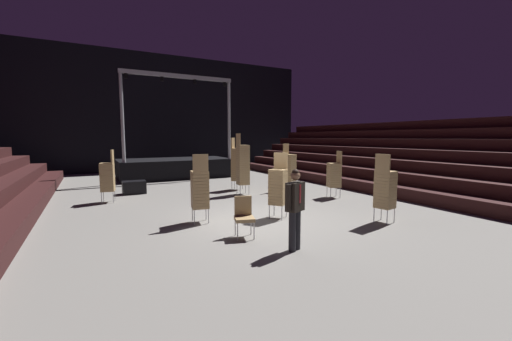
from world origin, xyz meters
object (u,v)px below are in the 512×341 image
object	(u,v)px
chair_stack_mid_left	(334,174)
chair_stack_rear_right	(385,188)
chair_stack_rear_left	(278,186)
loose_chair_near_man	(244,214)
chair_stack_front_left	(289,167)
stage_riser	(175,167)
chair_stack_mid_right	(200,188)
chair_stack_mid_centre	(237,164)
man_with_tie	(295,205)
equipment_road_case	(134,187)
chair_stack_rear_centre	(108,176)
chair_stack_front_right	(243,164)

from	to	relation	value
chair_stack_mid_left	chair_stack_rear_right	size ratio (longest dim) A/B	0.95
chair_stack_rear_left	loose_chair_near_man	xyz separation A→B (m)	(-1.61, -1.08, -0.41)
chair_stack_front_left	loose_chair_near_man	bearing A→B (deg)	23.68
stage_riser	chair_stack_mid_right	world-z (taller)	stage_riser
chair_stack_mid_centre	loose_chair_near_man	world-z (taller)	chair_stack_mid_centre
man_with_tie	chair_stack_rear_right	xyz separation A→B (m)	(3.39, 0.61, -0.01)
man_with_tie	loose_chair_near_man	world-z (taller)	man_with_tie
equipment_road_case	loose_chair_near_man	world-z (taller)	loose_chair_near_man
chair_stack_mid_left	equipment_road_case	world-z (taller)	chair_stack_mid_left
chair_stack_front_left	chair_stack_mid_centre	xyz separation A→B (m)	(-1.88, 1.33, 0.13)
man_with_tie	chair_stack_rear_left	xyz separation A→B (m)	(1.07, 2.37, -0.01)
equipment_road_case	man_with_tie	bearing A→B (deg)	-76.10
chair_stack_rear_centre	chair_stack_mid_centre	bearing A→B (deg)	-74.95
chair_stack_mid_left	stage_riser	bearing A→B (deg)	42.71
chair_stack_front_right	chair_stack_mid_left	size ratio (longest dim) A/B	1.38
chair_stack_front_left	chair_stack_mid_centre	size ratio (longest dim) A/B	0.89
stage_riser	chair_stack_front_right	distance (m)	6.98
chair_stack_mid_centre	chair_stack_rear_right	distance (m)	6.93
chair_stack_mid_left	chair_stack_rear_left	xyz separation A→B (m)	(-3.57, -1.64, 0.04)
chair_stack_front_right	chair_stack_mid_right	world-z (taller)	chair_stack_front_right
stage_riser	loose_chair_near_man	world-z (taller)	stage_riser
man_with_tie	chair_stack_rear_right	distance (m)	3.44
chair_stack_front_right	equipment_road_case	size ratio (longest dim) A/B	2.75
chair_stack_front_left	chair_stack_rear_centre	xyz separation A→B (m)	(-7.09, 1.01, -0.08)
chair_stack_front_left	stage_riser	bearing A→B (deg)	-88.36
loose_chair_near_man	chair_stack_rear_left	bearing A→B (deg)	-129.89
chair_stack_front_right	chair_stack_mid_centre	distance (m)	1.18
chair_stack_front_right	chair_stack_mid_right	size ratio (longest dim) A/B	1.32
chair_stack_rear_right	chair_stack_mid_right	bearing A→B (deg)	-128.79
chair_stack_mid_right	loose_chair_near_man	bearing A→B (deg)	-63.85
loose_chair_near_man	chair_stack_rear_centre	bearing A→B (deg)	-49.59
man_with_tie	loose_chair_near_man	xyz separation A→B (m)	(-0.54, 1.29, -0.42)
man_with_tie	chair_stack_mid_centre	bearing A→B (deg)	-129.02
chair_stack_mid_left	loose_chair_near_man	world-z (taller)	chair_stack_mid_left
chair_stack_rear_left	equipment_road_case	bearing A→B (deg)	-9.92
chair_stack_front_right	loose_chair_near_man	world-z (taller)	chair_stack_front_right
chair_stack_mid_right	loose_chair_near_man	size ratio (longest dim) A/B	1.99
chair_stack_front_left	chair_stack_rear_right	bearing A→B (deg)	60.95
chair_stack_mid_right	chair_stack_rear_centre	xyz separation A→B (m)	(-2.07, 4.13, 0.00)
chair_stack_mid_centre	stage_riser	bearing A→B (deg)	-124.34
chair_stack_rear_left	loose_chair_near_man	size ratio (longest dim) A/B	1.99
chair_stack_mid_left	chair_stack_rear_right	bearing A→B (deg)	179.02
stage_riser	equipment_road_case	bearing A→B (deg)	-121.26
chair_stack_rear_left	chair_stack_rear_centre	world-z (taller)	same
stage_riser	chair_stack_mid_left	distance (m)	9.93
chair_stack_rear_left	chair_stack_rear_right	bearing A→B (deg)	-164.69
chair_stack_front_left	equipment_road_case	distance (m)	6.57
loose_chair_near_man	equipment_road_case	bearing A→B (deg)	-61.43
chair_stack_rear_left	chair_stack_rear_right	world-z (taller)	same
chair_stack_front_left	chair_stack_front_right	world-z (taller)	chair_stack_front_right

